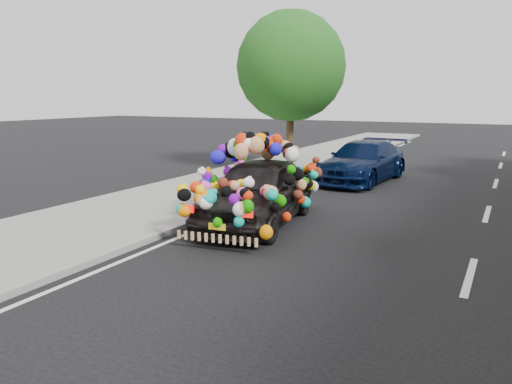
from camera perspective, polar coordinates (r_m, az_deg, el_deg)
ground at (r=9.87m, az=1.82°, el=-6.26°), size 100.00×100.00×0.00m
sidewalk at (r=12.27m, az=-16.61°, el=-2.99°), size 4.00×60.00×0.12m
kerb at (r=11.03m, az=-9.27°, el=-4.19°), size 0.15×60.00×0.13m
lane_markings at (r=8.99m, az=23.22°, el=-8.85°), size 6.00×50.00×0.01m
tree_near_sidewalk at (r=19.68m, az=4.00°, el=14.12°), size 4.20×4.20×6.13m
plush_art_car at (r=11.39m, az=0.16°, el=1.80°), size 2.73×4.87×2.16m
navy_sedan at (r=17.64m, az=12.09°, el=3.44°), size 2.41×4.95×1.39m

